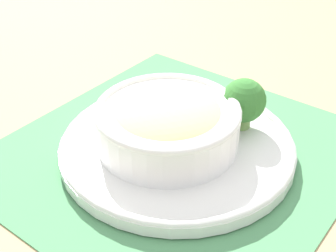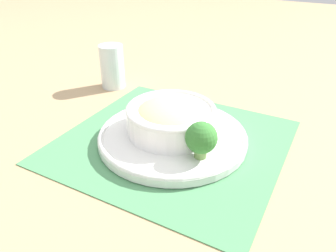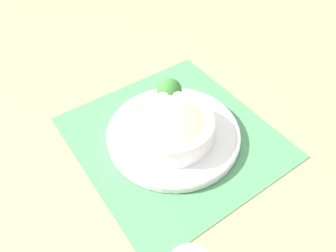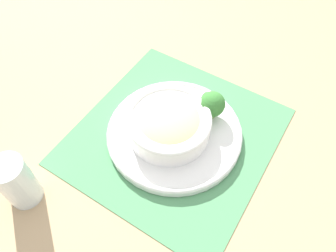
{
  "view_description": "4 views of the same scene",
  "coord_description": "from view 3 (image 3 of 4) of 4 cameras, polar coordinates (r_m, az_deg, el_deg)",
  "views": [
    {
      "loc": [
        0.3,
        -0.41,
        0.39
      ],
      "look_at": [
        -0.01,
        -0.01,
        0.05
      ],
      "focal_mm": 50.0,
      "sensor_mm": 36.0,
      "label": 1
    },
    {
      "loc": [
        0.53,
        0.27,
        0.38
      ],
      "look_at": [
        0.02,
        -0.0,
        0.05
      ],
      "focal_mm": 35.0,
      "sensor_mm": 36.0,
      "label": 2
    },
    {
      "loc": [
        -0.31,
        -0.41,
        0.6
      ],
      "look_at": [
        -0.01,
        0.01,
        0.04
      ],
      "focal_mm": 35.0,
      "sensor_mm": 36.0,
      "label": 3
    },
    {
      "loc": [
        0.22,
        -0.38,
        0.65
      ],
      "look_at": [
        -0.01,
        -0.01,
        0.05
      ],
      "focal_mm": 35.0,
      "sensor_mm": 36.0,
      "label": 4
    }
  ],
  "objects": [
    {
      "name": "broccoli_floret",
      "position": [
        0.82,
        0.26,
        6.14
      ],
      "size": [
        0.06,
        0.06,
        0.07
      ],
      "color": "#759E51",
      "rests_on": "plate"
    },
    {
      "name": "plate",
      "position": [
        0.78,
        0.98,
        -1.23
      ],
      "size": [
        0.32,
        0.32,
        0.02
      ],
      "color": "white",
      "rests_on": "placemat"
    },
    {
      "name": "carrot_slice_far",
      "position": [
        0.78,
        -3.92,
        -0.41
      ],
      "size": [
        0.04,
        0.04,
        0.01
      ],
      "color": "orange",
      "rests_on": "plate"
    },
    {
      "name": "placemat",
      "position": [
        0.79,
        0.97,
        -1.87
      ],
      "size": [
        0.44,
        0.46,
        0.0
      ],
      "color": "#4C8C59",
      "rests_on": "ground_plane"
    },
    {
      "name": "carrot_slice_middle",
      "position": [
        0.8,
        -3.27,
        0.87
      ],
      "size": [
        0.04,
        0.04,
        0.01
      ],
      "color": "orange",
      "rests_on": "plate"
    },
    {
      "name": "bowl",
      "position": [
        0.74,
        0.84,
        0.01
      ],
      "size": [
        0.19,
        0.19,
        0.07
      ],
      "color": "white",
      "rests_on": "plate"
    },
    {
      "name": "ground_plane",
      "position": [
        0.79,
        0.97,
        -1.97
      ],
      "size": [
        4.0,
        4.0,
        0.0
      ],
      "primitive_type": "plane",
      "color": "tan"
    },
    {
      "name": "carrot_slice_near",
      "position": [
        0.81,
        -2.07,
        1.87
      ],
      "size": [
        0.04,
        0.04,
        0.01
      ],
      "color": "orange",
      "rests_on": "plate"
    },
    {
      "name": "carrot_slice_extra",
      "position": [
        0.76,
        -3.88,
        -1.82
      ],
      "size": [
        0.04,
        0.04,
        0.01
      ],
      "color": "orange",
      "rests_on": "plate"
    }
  ]
}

